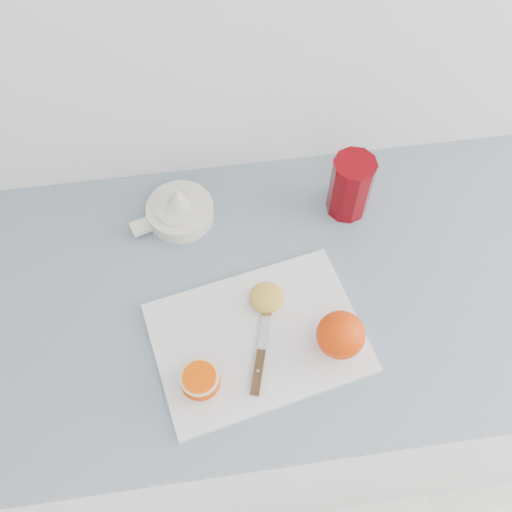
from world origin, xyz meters
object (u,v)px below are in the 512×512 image
object	(u,v)px
cutting_board	(258,338)
citrus_juicer	(179,210)
half_orange	(200,381)
counter	(278,366)
red_tumbler	(350,188)

from	to	relation	value
cutting_board	citrus_juicer	world-z (taller)	citrus_juicer
cutting_board	half_orange	distance (m)	0.13
counter	red_tumbler	bearing A→B (deg)	46.17
cutting_board	red_tumbler	xyz separation A→B (m)	(0.22, 0.26, 0.06)
cutting_board	half_orange	xyz separation A→B (m)	(-0.11, -0.07, 0.03)
counter	half_orange	distance (m)	0.54
counter	red_tumbler	distance (m)	0.55
counter	citrus_juicer	size ratio (longest dim) A/B	15.19
half_orange	citrus_juicer	bearing A→B (deg)	91.70
citrus_juicer	red_tumbler	size ratio (longest dim) A/B	1.23
counter	citrus_juicer	world-z (taller)	citrus_juicer
cutting_board	half_orange	bearing A→B (deg)	-145.46
counter	cutting_board	world-z (taller)	cutting_board
counter	half_orange	bearing A→B (deg)	-134.52
counter	red_tumbler	size ratio (longest dim) A/B	18.64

